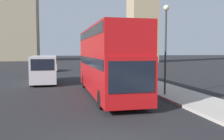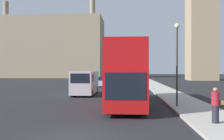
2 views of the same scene
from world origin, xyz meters
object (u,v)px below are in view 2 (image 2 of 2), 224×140
(parked_sedan, at_px, (102,82))
(street_lamp, at_px, (177,52))
(red_double_decker_bus, at_px, (126,72))
(pedestrian, at_px, (216,105))
(white_van, at_px, (85,82))

(parked_sedan, bearing_deg, street_lamp, -71.56)
(red_double_decker_bus, bearing_deg, street_lamp, -21.42)
(red_double_decker_bus, relative_size, street_lamp, 1.91)
(street_lamp, bearing_deg, pedestrian, -81.94)
(street_lamp, xyz_separation_m, parked_sedan, (-7.72, 23.14, -3.26))
(red_double_decker_bus, relative_size, parked_sedan, 2.52)
(red_double_decker_bus, height_order, white_van, red_double_decker_bus)
(parked_sedan, bearing_deg, pedestrian, -73.46)
(red_double_decker_bus, distance_m, street_lamp, 4.09)
(red_double_decker_bus, xyz_separation_m, street_lamp, (3.56, -1.40, 1.43))
(pedestrian, height_order, parked_sedan, pedestrian)
(red_double_decker_bus, height_order, parked_sedan, red_double_decker_bus)
(street_lamp, bearing_deg, red_double_decker_bus, 158.58)
(street_lamp, bearing_deg, white_van, 132.22)
(red_double_decker_bus, distance_m, pedestrian, 8.23)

